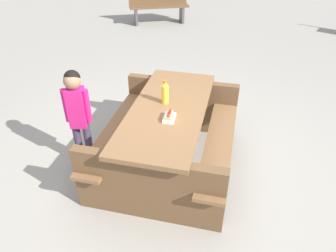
# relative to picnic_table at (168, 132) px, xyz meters

# --- Properties ---
(ground_plane) EXTENTS (30.00, 30.00, 0.00)m
(ground_plane) POSITION_rel_picnic_table_xyz_m (0.00, 0.00, -0.44)
(ground_plane) COLOR gray
(ground_plane) RESTS_ON ground
(picnic_table) EXTENTS (2.13, 1.86, 0.75)m
(picnic_table) POSITION_rel_picnic_table_xyz_m (0.00, 0.00, 0.00)
(picnic_table) COLOR brown
(picnic_table) RESTS_ON ground
(soda_bottle) EXTENTS (0.08, 0.08, 0.26)m
(soda_bottle) POSITION_rel_picnic_table_xyz_m (-0.11, -0.03, 0.43)
(soda_bottle) COLOR yellow
(soda_bottle) RESTS_ON picnic_table
(hotdog_tray) EXTENTS (0.20, 0.15, 0.08)m
(hotdog_tray) POSITION_rel_picnic_table_xyz_m (0.22, -0.00, 0.34)
(hotdog_tray) COLOR white
(hotdog_tray) RESTS_ON picnic_table
(child_in_coat) EXTENTS (0.18, 0.28, 1.15)m
(child_in_coat) POSITION_rel_picnic_table_xyz_m (-0.08, -0.95, 0.29)
(child_in_coat) COLOR #3F334C
(child_in_coat) RESTS_ON ground
(park_bench_near) EXTENTS (0.57, 1.54, 0.85)m
(park_bench_near) POSITION_rel_picnic_table_xyz_m (-5.68, 0.09, 0.00)
(park_bench_near) COLOR brown
(park_bench_near) RESTS_ON ground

